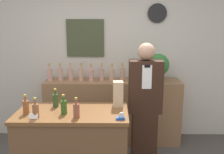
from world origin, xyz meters
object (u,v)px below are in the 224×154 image
object	(u,v)px
shopkeeper	(145,107)
potted_plant	(158,66)
tape_dispenser	(121,117)
paper_bag	(118,94)

from	to	relation	value
shopkeeper	potted_plant	xyz separation A→B (m)	(0.27, 0.65, 0.42)
potted_plant	tape_dispenser	world-z (taller)	potted_plant
paper_bag	tape_dispenser	size ratio (longest dim) A/B	3.26
shopkeeper	paper_bag	size ratio (longest dim) A/B	5.64
potted_plant	paper_bag	bearing A→B (deg)	-121.91
shopkeeper	tape_dispenser	distance (m)	0.82
shopkeeper	paper_bag	xyz separation A→B (m)	(-0.35, -0.34, 0.28)
shopkeeper	paper_bag	world-z (taller)	shopkeeper
shopkeeper	tape_dispenser	bearing A→B (deg)	-113.88
paper_bag	tape_dispenser	bearing A→B (deg)	-86.53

